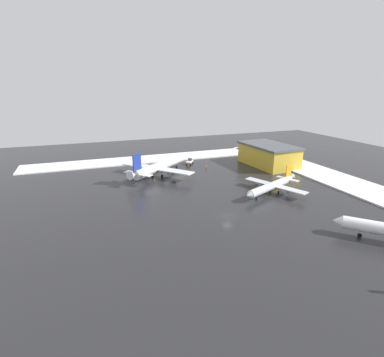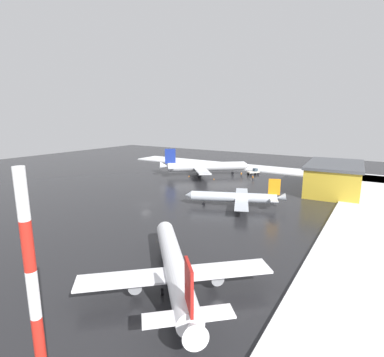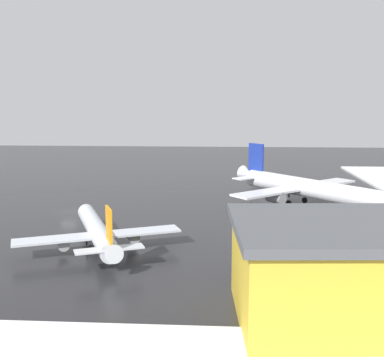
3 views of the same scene
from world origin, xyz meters
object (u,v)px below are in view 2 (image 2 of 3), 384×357
cargo_hangar (334,178)px  traffic_cone_near_nose (214,179)px  ground_crew_by_nose_gear (253,178)px  pushback_tug (254,172)px  traffic_cone_mid_line (189,176)px  ground_crew_mid_apron (241,174)px  airplane_distant_tail (175,266)px  airplane_foreground_jet (204,167)px  airplane_parked_portside (236,197)px  antenna_mast (36,318)px

cargo_hangar → traffic_cone_near_nose: cargo_hangar is taller
ground_crew_by_nose_gear → cargo_hangar: 26.98m
pushback_tug → traffic_cone_near_nose: pushback_tug is taller
cargo_hangar → traffic_cone_mid_line: (-3.55, 49.26, -4.17)m
ground_crew_mid_apron → ground_crew_by_nose_gear: (-3.97, -6.14, 0.00)m
pushback_tug → cargo_hangar: size_ratio=0.19×
airplane_distant_tail → cargo_hangar: 67.55m
airplane_foreground_jet → airplane_parked_portside: (-31.06, -27.22, -1.00)m
airplane_distant_tail → airplane_parked_portside: 38.27m
airplane_parked_portside → pushback_tug: airplane_parked_portside is taller
antenna_mast → traffic_cone_mid_line: bearing=27.3°
airplane_distant_tail → cargo_hangar: size_ratio=0.92×
ground_crew_mid_apron → antenna_mast: bearing=-174.3°
cargo_hangar → traffic_cone_near_nose: (-3.18, 38.75, -4.17)m
airplane_foreground_jet → airplane_distant_tail: (-68.43, -35.43, -0.54)m
antenna_mast → cargo_hangar: size_ratio=0.75×
antenna_mast → traffic_cone_near_nose: (84.15, 32.70, -9.46)m
airplane_foreground_jet → traffic_cone_near_nose: airplane_foreground_jet is taller
airplane_parked_portside → traffic_cone_near_nose: airplane_parked_portside is taller
airplane_parked_portside → airplane_distant_tail: bearing=79.4°
pushback_tug → cargo_hangar: 32.84m
pushback_tug → airplane_distant_tail: bearing=-131.5°
airplane_foreground_jet → ground_crew_by_nose_gear: bearing=-35.5°
airplane_foreground_jet → airplane_distant_tail: bearing=-102.9°
airplane_foreground_jet → cargo_hangar: bearing=-42.4°
airplane_parked_portside → cargo_hangar: bearing=-145.1°
traffic_cone_near_nose → cargo_hangar: bearing=-85.3°
airplane_parked_portside → traffic_cone_near_nose: size_ratio=43.47×
antenna_mast → ground_crew_by_nose_gear: bearing=12.8°
airplane_distant_tail → airplane_parked_portside: bearing=-30.8°
airplane_foreground_jet → ground_crew_by_nose_gear: (1.61, -19.07, -2.49)m
airplane_distant_tail → traffic_cone_near_nose: bearing=-19.0°
ground_crew_by_nose_gear → airplane_distant_tail: bearing=121.7°
airplane_distant_tail → antenna_mast: 22.06m
antenna_mast → traffic_cone_mid_line: antenna_mast is taller
airplane_parked_portside → antenna_mast: size_ratio=1.23×
pushback_tug → traffic_cone_mid_line: 25.42m
airplane_distant_tail → traffic_cone_near_nose: (63.58, 28.56, -2.65)m
pushback_tug → antenna_mast: (-100.32, -23.94, 8.45)m
airplane_foreground_jet → traffic_cone_mid_line: airplane_foreground_jet is taller
airplane_distant_tail → ground_crew_mid_apron: (74.01, 22.50, -1.96)m
ground_crew_mid_apron → cargo_hangar: (-7.25, -32.70, 3.47)m
airplane_distant_tail → antenna_mast: size_ratio=1.22×
traffic_cone_mid_line → antenna_mast: bearing=-152.7°
airplane_parked_portside → pushback_tug: 43.96m
pushback_tug → ground_crew_by_nose_gear: pushback_tug is taller
ground_crew_by_nose_gear → traffic_cone_near_nose: 13.82m
airplane_parked_portside → antenna_mast: (-57.94, -12.36, 7.27)m
airplane_distant_tail → airplane_parked_portside: size_ratio=1.00×
antenna_mast → cargo_hangar: 87.70m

